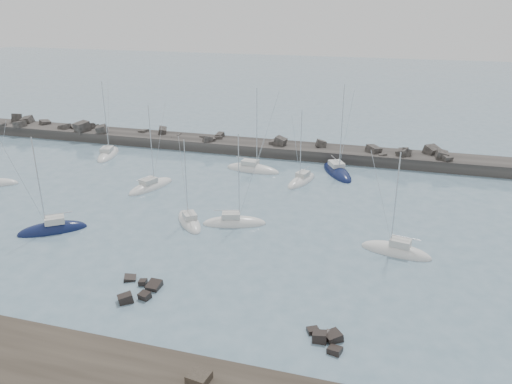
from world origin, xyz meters
The scene contains 13 objects.
ground centered at (0.00, 0.00, 0.00)m, with size 400.00×400.00×0.00m, color slate.
rock_cluster_near centered at (-3.85, -9.13, 0.12)m, with size 4.40×5.03×1.42m.
rock_cluster_far centered at (14.21, -11.12, 0.12)m, with size 3.34×3.32×1.31m.
breakwater centered at (-8.19, 37.99, 0.31)m, with size 115.00×7.08×5.14m.
sailboat_1 centered at (-30.21, 28.56, 0.14)m, with size 4.80×9.12×13.76m.
sailboat_2 centered at (-19.93, -0.06, 0.16)m, with size 7.65×6.64×12.58m.
sailboat_3 centered at (-15.60, 16.33, 0.13)m, with size 5.13×8.59×12.96m.
sailboat_4 centered at (-3.67, 27.94, 0.14)m, with size 9.26×3.75×14.20m.
sailboat_5 centered at (-5.37, 6.61, 0.13)m, with size 6.08×6.92×11.28m.
sailboat_6 centered at (4.91, 24.88, 0.13)m, with size 4.34×7.84×11.90m.
sailboat_7 centered at (0.02, 7.80, 0.14)m, with size 8.08×4.55×12.29m.
sailboat_8 centered at (9.49, 30.36, 0.14)m, with size 7.10×9.86×15.06m.
sailboat_9 centered at (19.14, 5.74, 0.15)m, with size 7.92×3.81×12.25m.
Camera 1 is at (18.01, -44.38, 25.61)m, focal length 35.00 mm.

